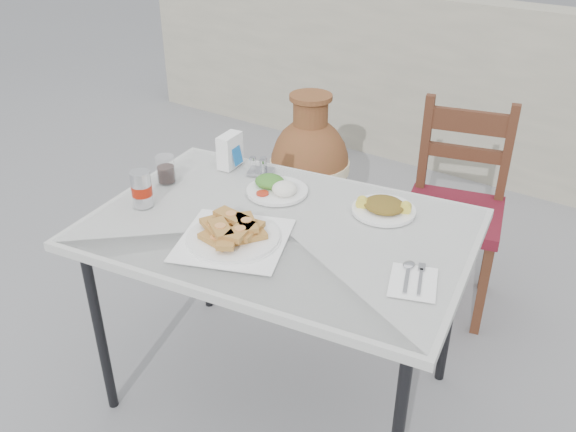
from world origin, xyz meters
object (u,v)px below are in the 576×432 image
Objects in this scene: pide_plate at (233,232)px; chair at (455,207)px; napkin_holder at (230,151)px; salad_chopped_plate at (384,207)px; terracotta_urn at (310,166)px; soda_can at (142,189)px; cola_glass at (166,171)px; cafe_table at (279,238)px; condiment_caddy at (260,168)px; salad_rice_plate at (277,187)px.

pide_plate is 1.31m from chair.
salad_chopped_plate is at bearing -5.89° from napkin_holder.
terracotta_urn is at bearing 95.88° from napkin_holder.
chair is (0.36, 1.21, -0.33)m from pide_plate.
soda_can is 0.46m from napkin_holder.
terracotta_urn is at bearing 97.09° from soda_can.
chair reaches higher than cola_glass.
soda_can is (-0.44, -0.00, 0.04)m from pide_plate.
cafe_table is 1.49m from terracotta_urn.
cola_glass reaches higher than salad_chopped_plate.
condiment_caddy is at bearing 67.66° from soda_can.
cola_glass reaches higher than terracotta_urn.
salad_chopped_plate is at bearing -106.83° from chair.
chair is (0.61, 0.73, -0.33)m from condiment_caddy.
chair reaches higher than napkin_holder.
salad_chopped_plate is 1.43m from terracotta_urn.
pide_plate reaches higher than salad_rice_plate.
napkin_holder reaches higher than soda_can.
cola_glass is 0.77× the size of napkin_holder.
pide_plate is at bearing -62.81° from condiment_caddy.
cafe_table is at bearing 70.16° from pide_plate.
napkin_holder is 1.14× the size of condiment_caddy.
chair is (0.76, 0.75, -0.37)m from napkin_holder.
salad_rice_plate is (-0.15, 0.20, 0.08)m from cafe_table.
cafe_table is 10.31× the size of napkin_holder.
salad_rice_plate is at bearing -22.70° from napkin_holder.
terracotta_urn is (-0.69, 1.26, -0.38)m from cafe_table.
cola_glass is at bearing -157.32° from salad_rice_plate.
cola_glass reaches higher than pide_plate.
terracotta_urn is at bearing 111.25° from condiment_caddy.
salad_chopped_plate is 0.91m from soda_can.
condiment_caddy is (0.15, 0.02, -0.05)m from napkin_holder.
condiment_caddy reaches higher than salad_rice_plate.
salad_chopped_plate is at bearing 18.24° from cola_glass.
terracotta_urn is at bearing 94.89° from cola_glass.
pide_plate reaches higher than terracotta_urn.
pide_plate is 3.27× the size of napkin_holder.
cafe_table is 10.66× the size of soda_can.
soda_can is 1.26× the size of cola_glass.
cola_glass is at bearing -121.75° from napkin_holder.
cafe_table is 1.78× the size of terracotta_urn.
cola_glass is 0.11× the size of chair.
chair is at bearing 50.23° from condiment_caddy.
cafe_table is 0.41m from salad_chopped_plate.
napkin_holder is at bearing 148.52° from cafe_table.
pide_plate is 1.64m from terracotta_urn.
condiment_caddy is (0.20, 0.48, -0.04)m from soda_can.
salad_chopped_plate is 1.66× the size of napkin_holder.
chair reaches higher than salad_rice_plate.
condiment_caddy is at bearing 147.09° from salad_rice_plate.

